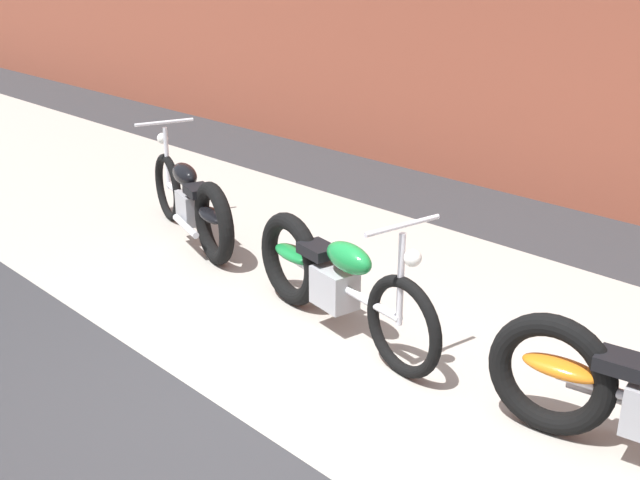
# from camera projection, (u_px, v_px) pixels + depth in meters

# --- Properties ---
(ground_plane) EXTENTS (80.00, 80.00, 0.00)m
(ground_plane) POSITION_uv_depth(u_px,v_px,m) (252.00, 427.00, 4.34)
(ground_plane) COLOR #2D2D30
(sidewalk_slab) EXTENTS (36.00, 3.50, 0.01)m
(sidewalk_slab) POSITION_uv_depth(u_px,v_px,m) (438.00, 328.00, 5.49)
(sidewalk_slab) COLOR #9E998E
(sidewalk_slab) RESTS_ON ground
(motorcycle_black) EXTENTS (1.95, 0.80, 1.03)m
(motorcycle_black) POSITION_uv_depth(u_px,v_px,m) (194.00, 204.00, 6.91)
(motorcycle_black) COLOR black
(motorcycle_black) RESTS_ON ground
(motorcycle_green) EXTENTS (2.00, 0.66, 1.03)m
(motorcycle_green) POSITION_uv_depth(u_px,v_px,m) (328.00, 276.00, 5.37)
(motorcycle_green) COLOR black
(motorcycle_green) RESTS_ON ground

